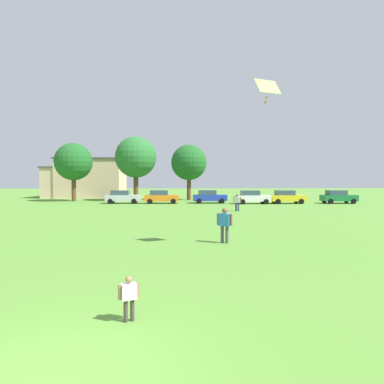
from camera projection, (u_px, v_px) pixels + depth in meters
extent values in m
plane|color=#568C33|center=(156.00, 209.00, 35.16)|extent=(160.00, 160.00, 0.00)
cylinder|color=#3F3833|center=(126.00, 311.00, 7.35)|extent=(0.09, 0.09, 0.48)
cylinder|color=#3F3833|center=(132.00, 310.00, 7.41)|extent=(0.09, 0.09, 0.48)
cube|color=white|center=(129.00, 291.00, 7.36)|extent=(0.37, 0.29, 0.34)
cylinder|color=#936B4C|center=(120.00, 292.00, 7.28)|extent=(0.07, 0.07, 0.32)
cylinder|color=#936B4C|center=(138.00, 290.00, 7.45)|extent=(0.07, 0.07, 0.32)
sphere|color=#936B4C|center=(129.00, 280.00, 7.35)|extent=(0.15, 0.15, 0.15)
cylinder|color=#4C4C51|center=(222.00, 234.00, 16.53)|extent=(0.16, 0.16, 0.83)
cylinder|color=#4C4C51|center=(227.00, 235.00, 16.41)|extent=(0.16, 0.16, 0.83)
cube|color=#337FCC|center=(225.00, 220.00, 16.44)|extent=(0.63, 0.56, 0.59)
cylinder|color=brown|center=(218.00, 219.00, 16.61)|extent=(0.12, 0.12, 0.55)
cylinder|color=brown|center=(231.00, 220.00, 16.28)|extent=(0.12, 0.12, 0.55)
sphere|color=brown|center=(225.00, 211.00, 16.43)|extent=(0.26, 0.26, 0.26)
cylinder|color=navy|center=(236.00, 207.00, 33.00)|extent=(0.15, 0.15, 0.81)
cylinder|color=navy|center=(238.00, 207.00, 32.87)|extent=(0.15, 0.15, 0.81)
cube|color=white|center=(237.00, 200.00, 32.91)|extent=(0.62, 0.55, 0.57)
cylinder|color=brown|center=(234.00, 200.00, 33.08)|extent=(0.12, 0.12, 0.54)
cylinder|color=brown|center=(240.00, 200.00, 32.74)|extent=(0.12, 0.12, 0.54)
sphere|color=brown|center=(237.00, 195.00, 32.89)|extent=(0.25, 0.25, 0.25)
cube|color=#8CD859|center=(268.00, 86.00, 14.88)|extent=(1.20, 0.84, 0.69)
sphere|color=orange|center=(268.00, 92.00, 14.89)|extent=(0.10, 0.10, 0.10)
sphere|color=orange|center=(266.00, 97.00, 14.89)|extent=(0.10, 0.10, 0.10)
sphere|color=orange|center=(265.00, 102.00, 14.90)|extent=(0.10, 0.10, 0.10)
cube|color=silver|center=(123.00, 198.00, 43.53)|extent=(4.30, 1.80, 0.76)
cube|color=#334756|center=(120.00, 193.00, 43.48)|extent=(2.24, 1.58, 0.60)
cylinder|color=black|center=(135.00, 200.00, 44.52)|extent=(0.64, 0.22, 0.64)
cylinder|color=black|center=(134.00, 201.00, 42.72)|extent=(0.64, 0.22, 0.64)
cylinder|color=black|center=(113.00, 201.00, 44.36)|extent=(0.64, 0.22, 0.64)
cylinder|color=black|center=(110.00, 201.00, 42.57)|extent=(0.64, 0.22, 0.64)
cube|color=orange|center=(162.00, 198.00, 43.54)|extent=(4.30, 1.80, 0.76)
cube|color=#334756|center=(159.00, 193.00, 43.50)|extent=(2.24, 1.58, 0.60)
cylinder|color=black|center=(173.00, 200.00, 44.53)|extent=(0.64, 0.22, 0.64)
cylinder|color=black|center=(173.00, 201.00, 42.74)|extent=(0.64, 0.22, 0.64)
cylinder|color=black|center=(151.00, 201.00, 44.38)|extent=(0.64, 0.22, 0.64)
cylinder|color=black|center=(150.00, 201.00, 42.58)|extent=(0.64, 0.22, 0.64)
cube|color=#1E38AD|center=(210.00, 198.00, 44.08)|extent=(4.30, 1.80, 0.76)
cube|color=#334756|center=(207.00, 192.00, 44.04)|extent=(2.24, 1.58, 0.60)
cylinder|color=black|center=(220.00, 200.00, 45.07)|extent=(0.64, 0.22, 0.64)
cylinder|color=black|center=(222.00, 201.00, 43.28)|extent=(0.64, 0.22, 0.64)
cylinder|color=black|center=(198.00, 200.00, 44.92)|extent=(0.64, 0.22, 0.64)
cylinder|color=black|center=(199.00, 201.00, 43.12)|extent=(0.64, 0.22, 0.64)
cube|color=white|center=(253.00, 198.00, 42.84)|extent=(4.30, 1.80, 0.76)
cube|color=#334756|center=(250.00, 193.00, 42.80)|extent=(2.24, 1.58, 0.60)
cylinder|color=black|center=(262.00, 201.00, 43.83)|extent=(0.64, 0.22, 0.64)
cylinder|color=black|center=(266.00, 202.00, 42.03)|extent=(0.64, 0.22, 0.64)
cylinder|color=black|center=(240.00, 201.00, 43.67)|extent=(0.64, 0.22, 0.64)
cylinder|color=black|center=(243.00, 202.00, 41.88)|extent=(0.64, 0.22, 0.64)
cube|color=yellow|center=(287.00, 198.00, 43.23)|extent=(4.30, 1.80, 0.76)
cube|color=#334756|center=(285.00, 193.00, 43.18)|extent=(2.24, 1.58, 0.60)
cylinder|color=black|center=(296.00, 201.00, 44.22)|extent=(0.64, 0.22, 0.64)
cylinder|color=black|center=(301.00, 201.00, 42.42)|extent=(0.64, 0.22, 0.64)
cylinder|color=black|center=(274.00, 201.00, 44.06)|extent=(0.64, 0.22, 0.64)
cylinder|color=black|center=(278.00, 202.00, 42.27)|extent=(0.64, 0.22, 0.64)
cube|color=#196B38|center=(339.00, 198.00, 43.53)|extent=(4.30, 1.80, 0.76)
cube|color=#334756|center=(336.00, 193.00, 43.49)|extent=(2.24, 1.58, 0.60)
cylinder|color=black|center=(346.00, 200.00, 44.52)|extent=(0.64, 0.22, 0.64)
cylinder|color=black|center=(354.00, 201.00, 42.72)|extent=(0.64, 0.22, 0.64)
cylinder|color=black|center=(324.00, 201.00, 44.36)|extent=(0.64, 0.22, 0.64)
cylinder|color=black|center=(331.00, 201.00, 42.57)|extent=(0.64, 0.22, 0.64)
cylinder|color=brown|center=(74.00, 189.00, 48.08)|extent=(0.61, 0.61, 3.32)
sphere|color=#1E5B23|center=(73.00, 162.00, 47.93)|extent=(5.24, 5.24, 5.24)
cylinder|color=brown|center=(136.00, 188.00, 49.19)|extent=(0.69, 0.69, 3.74)
sphere|color=#286B2D|center=(136.00, 157.00, 49.03)|extent=(5.90, 5.90, 5.90)
cylinder|color=brown|center=(189.00, 189.00, 50.77)|extent=(0.61, 0.61, 3.33)
sphere|color=#1E5B23|center=(189.00, 162.00, 50.62)|extent=(5.26, 5.26, 5.26)
cube|color=beige|center=(93.00, 179.00, 58.59)|extent=(10.35, 8.70, 6.33)
cube|color=#4C4742|center=(92.00, 160.00, 58.47)|extent=(10.76, 9.05, 0.24)
cube|color=beige|center=(79.00, 183.00, 58.50)|extent=(10.15, 8.26, 4.90)
cube|color=#4C4742|center=(79.00, 168.00, 58.41)|extent=(10.56, 8.59, 0.24)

